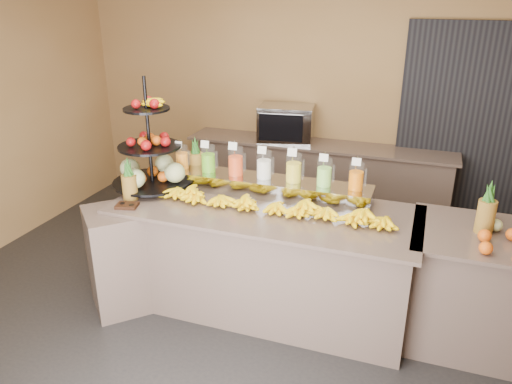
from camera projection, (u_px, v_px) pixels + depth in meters
The scene contains 20 objects.
ground at pixel (252, 324), 4.14m from camera, with size 6.00×6.00×0.00m, color black.
room_envelope at pixel (306, 83), 4.07m from camera, with size 6.04×5.02×2.82m.
buffet_counter at pixel (249, 258), 4.23m from camera, with size 2.75×1.25×0.93m.
right_counter at pixel (479, 289), 3.79m from camera, with size 1.08×0.88×0.93m.
back_ledge at pixel (316, 181), 5.93m from camera, with size 3.10×0.55×0.93m.
pitcher_tray at pixel (264, 186), 4.30m from camera, with size 1.85×0.30×0.15m, color gray.
juice_pitcher_orange_a at pixel (182, 158), 4.48m from camera, with size 0.11×0.12×0.27m.
juice_pitcher_green at pixel (208, 160), 4.40m from camera, with size 0.13×0.13×0.31m.
juice_pitcher_orange_b at pixel (236, 163), 4.31m from camera, with size 0.13×0.14×0.32m.
juice_pitcher_milk at pixel (264, 166), 4.23m from camera, with size 0.13×0.13×0.31m.
juice_pitcher_lemon at pixel (294, 170), 4.15m from camera, with size 0.13×0.14×0.32m.
juice_pitcher_lime at pixel (324, 174), 4.07m from camera, with size 0.12×0.13×0.30m.
juice_pitcher_orange_c at pixel (356, 178), 3.99m from camera, with size 0.12×0.13×0.29m.
banana_heap at pixel (274, 203), 3.98m from camera, with size 2.04×0.18×0.17m.
fruit_stand at pixel (156, 162), 4.37m from camera, with size 0.85×0.85×0.99m.
condiment_caddy at pixel (127, 206), 4.07m from camera, with size 0.17×0.13×0.03m, color black.
pineapple_left_a at pixel (129, 184), 4.18m from camera, with size 0.13×0.13×0.38m.
pineapple_left_b at pixel (196, 163), 4.63m from camera, with size 0.14×0.14×0.41m.
right_fruit_pile at pixel (509, 235), 3.44m from camera, with size 0.47×0.45×0.25m.
oven_warmer at pixel (286, 123), 5.80m from camera, with size 0.62×0.43×0.41m, color gray.
Camera 1 is at (1.18, -3.22, 2.58)m, focal length 35.00 mm.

